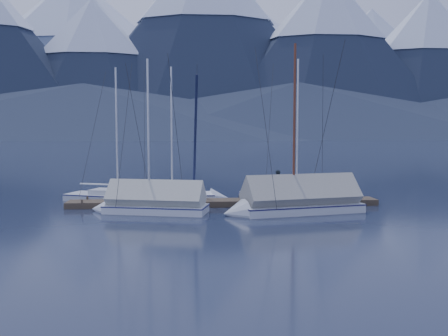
{
  "coord_description": "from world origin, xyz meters",
  "views": [
    {
      "loc": [
        -1.99,
        -25.38,
        4.39
      ],
      "look_at": [
        0.0,
        2.0,
        2.2
      ],
      "focal_mm": 38.0,
      "sensor_mm": 36.0,
      "label": 1
    }
  ],
  "objects_px": {
    "sailboat_open_right": "(305,196)",
    "sailboat_open_left": "(125,199)",
    "sailboat_open_mid": "(180,198)",
    "sailboat_covered_near": "(291,204)",
    "person": "(278,184)",
    "sailboat_covered_far": "(147,204)"
  },
  "relations": [
    {
      "from": "sailboat_open_right",
      "to": "sailboat_open_left",
      "type": "bearing_deg",
      "value": -178.27
    },
    {
      "from": "sailboat_open_left",
      "to": "sailboat_open_right",
      "type": "distance_m",
      "value": 11.36
    },
    {
      "from": "sailboat_open_mid",
      "to": "sailboat_covered_near",
      "type": "relative_size",
      "value": 0.92
    },
    {
      "from": "sailboat_open_mid",
      "to": "person",
      "type": "bearing_deg",
      "value": -16.1
    },
    {
      "from": "sailboat_open_left",
      "to": "sailboat_covered_far",
      "type": "height_order",
      "value": "sailboat_open_left"
    },
    {
      "from": "sailboat_open_mid",
      "to": "sailboat_covered_near",
      "type": "xyz_separation_m",
      "value": [
        5.98,
        -4.87,
        0.33
      ]
    },
    {
      "from": "sailboat_open_mid",
      "to": "sailboat_covered_far",
      "type": "height_order",
      "value": "sailboat_open_mid"
    },
    {
      "from": "sailboat_covered_near",
      "to": "sailboat_covered_far",
      "type": "height_order",
      "value": "sailboat_covered_near"
    },
    {
      "from": "sailboat_open_mid",
      "to": "sailboat_covered_far",
      "type": "xyz_separation_m",
      "value": [
        -1.67,
        -4.25,
        0.28
      ]
    },
    {
      "from": "sailboat_open_right",
      "to": "sailboat_covered_near",
      "type": "xyz_separation_m",
      "value": [
        -1.99,
        -5.0,
        0.32
      ]
    },
    {
      "from": "sailboat_open_right",
      "to": "person",
      "type": "bearing_deg",
      "value": -138.4
    },
    {
      "from": "sailboat_open_left",
      "to": "person",
      "type": "relative_size",
      "value": 5.37
    },
    {
      "from": "sailboat_open_left",
      "to": "sailboat_open_mid",
      "type": "relative_size",
      "value": 0.99
    },
    {
      "from": "sailboat_open_left",
      "to": "sailboat_open_right",
      "type": "height_order",
      "value": "sailboat_open_right"
    },
    {
      "from": "sailboat_open_mid",
      "to": "sailboat_open_right",
      "type": "bearing_deg",
      "value": 0.91
    },
    {
      "from": "sailboat_open_left",
      "to": "person",
      "type": "height_order",
      "value": "sailboat_open_left"
    },
    {
      "from": "sailboat_open_mid",
      "to": "sailboat_covered_far",
      "type": "bearing_deg",
      "value": -111.43
    },
    {
      "from": "sailboat_open_mid",
      "to": "sailboat_covered_near",
      "type": "bearing_deg",
      "value": -39.16
    },
    {
      "from": "sailboat_open_left",
      "to": "sailboat_open_right",
      "type": "bearing_deg",
      "value": 1.73
    },
    {
      "from": "sailboat_covered_far",
      "to": "person",
      "type": "bearing_deg",
      "value": 18.58
    },
    {
      "from": "sailboat_open_mid",
      "to": "sailboat_covered_near",
      "type": "height_order",
      "value": "sailboat_covered_near"
    },
    {
      "from": "sailboat_open_mid",
      "to": "sailboat_open_right",
      "type": "distance_m",
      "value": 7.97
    }
  ]
}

